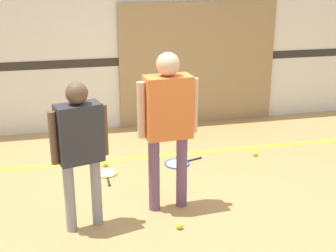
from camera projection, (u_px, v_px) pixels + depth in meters
The scene contains 11 objects.
ground_plane at pixel (173, 202), 4.95m from camera, with size 16.00×16.00×0.00m, color tan.
wall_back at pixel (130, 22), 6.84m from camera, with size 16.00×0.07×3.20m.
wall_panel at pixel (198, 64), 7.22m from camera, with size 2.46×0.05×1.89m.
floor_stripe at pixel (150, 157), 6.12m from camera, with size 14.40×0.10×0.01m.
person_instructor at pixel (168, 115), 4.53m from camera, with size 0.61×0.28×1.61m.
person_student_left at pixel (80, 141), 4.20m from camera, with size 0.52×0.31×1.42m.
racket_spare_on_floor at pixel (107, 174), 5.60m from camera, with size 0.27×0.49×0.03m.
racket_second_spare at pixel (178, 163), 5.90m from camera, with size 0.56×0.40×0.03m.
tennis_ball_near_instructor at pixel (179, 226), 4.43m from camera, with size 0.07×0.07×0.07m, color #CCE038.
tennis_ball_by_spare_racket at pixel (105, 164), 5.82m from camera, with size 0.07×0.07×0.07m, color #CCE038.
tennis_ball_stray_left at pixel (255, 154), 6.15m from camera, with size 0.07×0.07×0.07m, color #CCE038.
Camera 1 is at (-1.07, -4.30, 2.36)m, focal length 50.00 mm.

